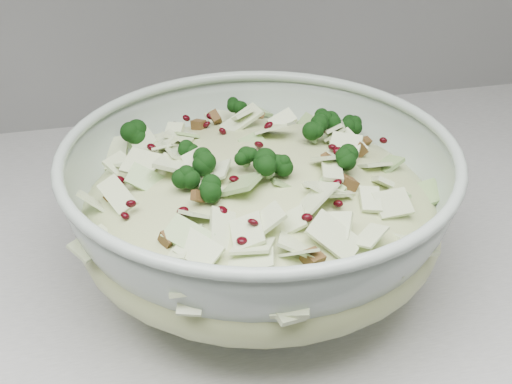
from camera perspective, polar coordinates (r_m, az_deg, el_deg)
mixing_bowl at (r=0.65m, az=0.25°, el=-1.65°), size 0.39×0.39×0.14m
salad at (r=0.64m, az=0.25°, el=0.07°), size 0.37×0.37×0.14m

